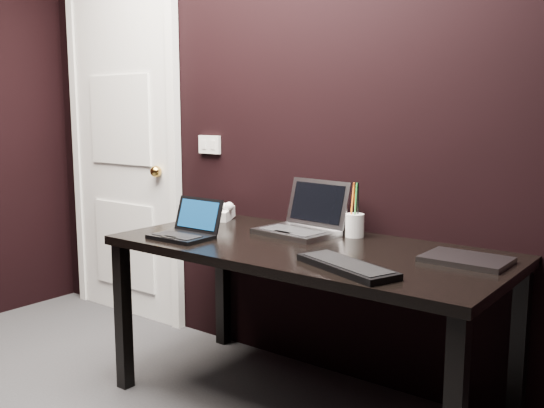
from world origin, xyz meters
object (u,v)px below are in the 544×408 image
Objects in this scene: door at (124,153)px; ext_keyboard at (347,266)px; desk at (306,263)px; closed_laptop at (466,260)px; silver_laptop at (302,224)px; mobile_phone at (197,217)px; pen_cup at (355,224)px; netbook at (186,230)px; desk_phone at (215,212)px.

ext_keyboard is (1.99, -0.62, -0.29)m from door.
desk is (1.65, -0.38, -0.38)m from door.
closed_laptop is at bearing -6.29° from door.
desk is at bearing -169.34° from closed_laptop.
door reaches higher than silver_laptop.
ext_keyboard is at bearing -35.92° from desk.
door reaches higher than desk.
pen_cup reaches higher than mobile_phone.
silver_laptop reaches higher than desk.
netbook is at bearing -53.65° from mobile_phone.
pen_cup is (0.81, 0.06, 0.02)m from desk_phone.
desk_phone reaches higher than closed_laptop.
silver_laptop reaches higher than closed_laptop.
door reaches higher than desk_phone.
closed_laptop is at bearing 1.66° from mobile_phone.
ext_keyboard is (0.86, -0.04, -0.02)m from netbook.
desk is at bearing -6.42° from mobile_phone.
door reaches higher than netbook.
desk is 5.44× the size of closed_laptop.
netbook is 1.21m from closed_laptop.
ext_keyboard is 0.59m from pen_cup.
desk is 6.32× the size of netbook.
desk_phone reaches higher than ext_keyboard.
door is 0.97m from desk_phone.
door is 23.27× the size of mobile_phone.
desk_phone reaches higher than mobile_phone.
mobile_phone reaches higher than desk.
mobile_phone is (-0.73, 0.08, 0.11)m from desk.
silver_laptop is 0.86× the size of ext_keyboard.
closed_laptop is 1.38m from desk_phone.
desk is 3.77× the size of ext_keyboard.
closed_laptop is 1.38m from mobile_phone.
netbook reaches higher than ext_keyboard.
netbook is 0.54m from silver_laptop.
pen_cup is (0.08, 0.27, 0.14)m from desk.
silver_laptop is at bearing -2.39° from desk_phone.
pen_cup is (0.23, 0.08, 0.01)m from silver_laptop.
closed_laptop is at bearing 50.43° from ext_keyboard.
netbook reaches higher than desk.
ext_keyboard is at bearing -2.88° from netbook.
desk is 0.43m from ext_keyboard.
ext_keyboard is at bearing -17.12° from mobile_phone.
silver_laptop is 1.71× the size of desk_phone.
netbook is (1.13, -0.58, -0.27)m from door.
mobile_phone is (-1.38, -0.04, 0.02)m from closed_laptop.
desk is 7.50× the size of desk_phone.
door reaches higher than ext_keyboard.
door is 1.00m from mobile_phone.
desk is 0.28m from silver_laptop.
netbook is 0.70× the size of silver_laptop.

